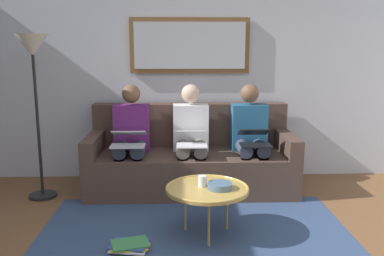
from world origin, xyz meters
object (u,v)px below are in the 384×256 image
object	(u,v)px
person_middle	(191,135)
cup	(202,181)
laptop_black	(254,138)
person_right	(131,135)
person_left	(250,134)
laptop_silver	(128,139)
couch	(191,160)
framed_mirror	(190,45)
bowl	(220,186)
laptop_white	(192,137)
coffee_table	(207,189)
magazine_stack	(130,246)
standing_lamp	(33,64)

from	to	relation	value
person_middle	cup	bearing A→B (deg)	93.10
laptop_black	person_right	size ratio (longest dim) A/B	0.31
person_left	laptop_silver	size ratio (longest dim) A/B	3.34
couch	framed_mirror	world-z (taller)	framed_mirror
bowl	laptop_silver	size ratio (longest dim) A/B	0.58
cup	laptop_white	bearing A→B (deg)	-86.04
cup	person_middle	xyz separation A→B (m)	(0.06, -1.11, 0.15)
coffee_table	person_right	size ratio (longest dim) A/B	0.60
framed_mirror	laptop_black	size ratio (longest dim) A/B	3.86
person_right	magazine_stack	bearing A→B (deg)	95.26
person_left	standing_lamp	size ratio (longest dim) A/B	0.69
laptop_black	laptop_white	size ratio (longest dim) A/B	0.97
bowl	cup	bearing A→B (deg)	-25.59
framed_mirror	person_middle	world-z (taller)	framed_mirror
laptop_silver	coffee_table	bearing A→B (deg)	129.15
magazine_stack	bowl	bearing A→B (deg)	-164.47
coffee_table	standing_lamp	xyz separation A→B (m)	(1.65, -0.95, 0.97)
standing_lamp	person_right	bearing A→B (deg)	-167.67
couch	standing_lamp	bearing A→B (deg)	9.80
couch	person_right	world-z (taller)	person_right
person_left	laptop_white	distance (m)	0.68
framed_mirror	person_right	size ratio (longest dim) A/B	1.19
standing_lamp	laptop_white	bearing A→B (deg)	178.42
laptop_white	laptop_silver	xyz separation A→B (m)	(0.64, 0.00, -0.01)
cup	bowl	world-z (taller)	cup
couch	person_right	bearing A→B (deg)	6.13
person_left	magazine_stack	world-z (taller)	person_left
person_left	coffee_table	bearing A→B (deg)	64.76
person_middle	person_right	xyz separation A→B (m)	(0.64, 0.00, 0.00)
bowl	laptop_silver	distance (m)	1.27
framed_mirror	cup	bearing A→B (deg)	92.20
person_middle	standing_lamp	bearing A→B (deg)	7.31
person_right	laptop_silver	xyz separation A→B (m)	(0.00, 0.24, 0.02)
cup	laptop_black	distance (m)	1.07
laptop_black	standing_lamp	world-z (taller)	standing_lamp
cup	bowl	bearing A→B (deg)	154.41
laptop_black	person_left	bearing A→B (deg)	-90.00
person_middle	laptop_silver	bearing A→B (deg)	20.72
cup	person_right	xyz separation A→B (m)	(0.70, -1.11, 0.15)
person_right	couch	bearing A→B (deg)	-173.87
cup	person_left	bearing A→B (deg)	-117.48
couch	framed_mirror	bearing A→B (deg)	-90.00
coffee_table	laptop_white	bearing A→B (deg)	-83.81
cup	bowl	size ratio (longest dim) A/B	0.45
laptop_white	person_right	xyz separation A→B (m)	(0.64, -0.24, -0.02)
coffee_table	laptop_silver	xyz separation A→B (m)	(0.74, -0.91, 0.22)
framed_mirror	magazine_stack	bearing A→B (deg)	74.37
bowl	laptop_white	xyz separation A→B (m)	(0.20, -0.94, 0.19)
laptop_silver	cup	bearing A→B (deg)	128.76
couch	laptop_white	xyz separation A→B (m)	(0.00, 0.31, 0.32)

